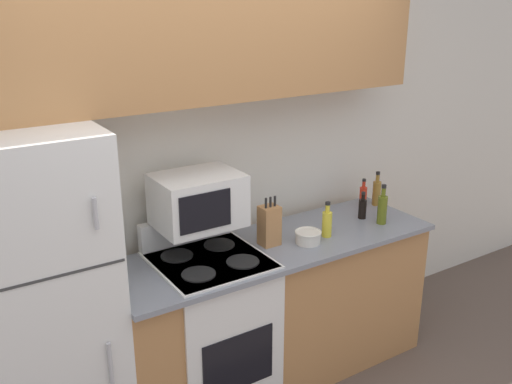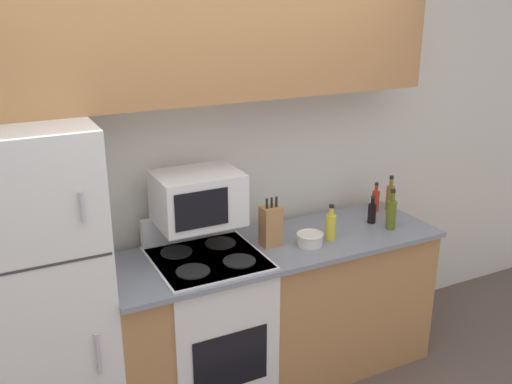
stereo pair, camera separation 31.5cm
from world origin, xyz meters
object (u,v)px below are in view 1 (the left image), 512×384
knife_block (269,225)px  bottle_cooking_spray (327,223)px  bottle_soy_sauce (362,208)px  bottle_hot_sauce (363,196)px  bowl (308,237)px  bottle_vinegar (377,192)px  bottle_olive_oil (382,208)px  microwave (198,200)px  refrigerator (39,310)px  stove (211,330)px

knife_block → bottle_cooking_spray: size_ratio=1.35×
bottle_cooking_spray → bottle_soy_sauce: size_ratio=1.22×
bottle_hot_sauce → bottle_soy_sauce: (-0.15, -0.16, -0.01)m
bowl → bottle_soy_sauce: size_ratio=0.88×
bottle_hot_sauce → bottle_vinegar: (0.10, -0.02, 0.02)m
knife_block → bottle_vinegar: (0.99, 0.14, -0.03)m
bottle_cooking_spray → bottle_olive_oil: bearing=-4.3°
microwave → bowl: microwave is taller
refrigerator → bottle_cooking_spray: bearing=-4.6°
refrigerator → microwave: (0.90, 0.07, 0.36)m
microwave → refrigerator: bearing=-175.7°
bottle_vinegar → bottle_cooking_spray: bearing=-159.7°
bottle_cooking_spray → bottle_soy_sauce: bearing=14.9°
refrigerator → knife_block: 1.31m
stove → bowl: bearing=-9.9°
bottle_soy_sauce → bottle_olive_oil: bearing=-72.4°
knife_block → bottle_hot_sauce: size_ratio=1.48×
refrigerator → bottle_olive_oil: (2.08, -0.17, 0.14)m
bottle_hot_sauce → bottle_olive_oil: bottle_olive_oil is taller
knife_block → stove: bearing=-179.7°
knife_block → bottle_olive_oil: size_ratio=1.14×
microwave → bottle_hot_sauce: microwave is taller
bowl → bottle_soy_sauce: bottle_soy_sauce is taller
bottle_olive_oil → bottle_cooking_spray: size_ratio=1.18×
bottle_hot_sauce → bottle_olive_oil: bearing=-110.2°
bottle_hot_sauce → bowl: bearing=-158.2°
bottle_hot_sauce → bottle_soy_sauce: bearing=-133.7°
stove → bottle_cooking_spray: 0.93m
bottle_olive_oil → bowl: bearing=178.6°
refrigerator → stove: bearing=-2.9°
bottle_vinegar → knife_block: bearing=-171.7°
stove → bottle_vinegar: size_ratio=4.56×
refrigerator → bottle_soy_sauce: (2.04, -0.03, 0.11)m
bowl → bottle_cooking_spray: 0.16m
knife_block → bottle_vinegar: size_ratio=1.23×
bowl → bottle_cooking_spray: size_ratio=0.72×
refrigerator → bowl: 1.51m
refrigerator → bottle_vinegar: bearing=2.5°
bottle_vinegar → bottle_olive_oil: bearing=-128.2°
bottle_soy_sauce → knife_block: bearing=-179.1°
refrigerator → stove: 0.98m
bottle_soy_sauce → stove: bearing=-179.3°
bowl → bottle_soy_sauce: bearing=12.5°
stove → knife_block: size_ratio=3.70×
refrigerator → bottle_vinegar: size_ratio=7.36×
bottle_vinegar → bottle_cooking_spray: (-0.63, -0.23, -0.01)m
bottle_soy_sauce → bottle_cooking_spray: bearing=-165.1°
microwave → bottle_vinegar: (1.39, 0.03, -0.23)m
microwave → bottle_olive_oil: 1.22m
stove → bottle_olive_oil: bottle_olive_oil is taller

